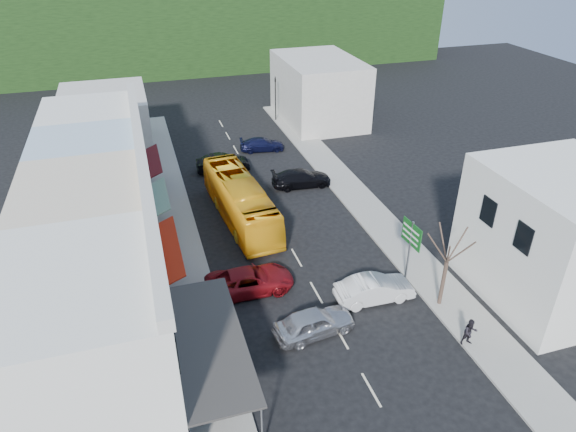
# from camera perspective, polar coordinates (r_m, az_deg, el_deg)

# --- Properties ---
(ground) EXTENTS (120.00, 120.00, 0.00)m
(ground) POSITION_cam_1_polar(r_m,az_deg,el_deg) (32.38, 3.16, -8.48)
(ground) COLOR black
(ground) RESTS_ON ground
(sidewalk_left) EXTENTS (3.00, 52.00, 0.15)m
(sidewalk_left) POSITION_cam_1_polar(r_m,az_deg,el_deg) (39.22, -12.29, -1.50)
(sidewalk_left) COLOR gray
(sidewalk_left) RESTS_ON ground
(sidewalk_right) EXTENTS (3.00, 52.00, 0.15)m
(sidewalk_right) POSITION_cam_1_polar(r_m,az_deg,el_deg) (42.57, 8.09, 1.59)
(sidewalk_right) COLOR gray
(sidewalk_right) RESTS_ON ground
(shopfront_row) EXTENTS (8.25, 30.00, 8.00)m
(shopfront_row) POSITION_cam_1_polar(r_m,az_deg,el_deg) (33.06, -20.63, -1.32)
(shopfront_row) COLOR silver
(shopfront_row) RESTS_ON ground
(right_building) EXTENTS (8.00, 9.00, 8.00)m
(right_building) POSITION_cam_1_polar(r_m,az_deg,el_deg) (34.04, 27.76, -2.09)
(right_building) COLOR silver
(right_building) RESTS_ON ground
(distant_block_left) EXTENTS (8.00, 10.00, 6.00)m
(distant_block_left) POSITION_cam_1_polar(r_m,az_deg,el_deg) (53.55, -19.53, 9.65)
(distant_block_left) COLOR #B7B2A8
(distant_block_left) RESTS_ON ground
(distant_block_right) EXTENTS (8.00, 12.00, 7.00)m
(distant_block_right) POSITION_cam_1_polar(r_m,az_deg,el_deg) (59.67, 3.41, 13.80)
(distant_block_right) COLOR #B7B2A8
(distant_block_right) RESTS_ON ground
(hillside) EXTENTS (80.00, 26.00, 14.00)m
(hillside) POSITION_cam_1_polar(r_m,az_deg,el_deg) (90.08, -12.89, 20.80)
(hillside) COLOR black
(hillside) RESTS_ON ground
(bus) EXTENTS (3.45, 11.77, 3.10)m
(bus) POSITION_cam_1_polar(r_m,az_deg,el_deg) (39.25, -5.34, 1.63)
(bus) COLOR yellow
(bus) RESTS_ON ground
(car_silver) EXTENTS (4.60, 2.37, 1.40)m
(car_silver) POSITION_cam_1_polar(r_m,az_deg,el_deg) (29.15, 2.91, -11.86)
(car_silver) COLOR #BCBCC1
(car_silver) RESTS_ON ground
(car_white) EXTENTS (4.44, 1.89, 1.40)m
(car_white) POSITION_cam_1_polar(r_m,az_deg,el_deg) (31.81, 9.57, -8.15)
(car_white) COLOR silver
(car_white) RESTS_ON ground
(car_red) EXTENTS (4.62, 1.94, 1.40)m
(car_red) POSITION_cam_1_polar(r_m,az_deg,el_deg) (32.16, -4.26, -7.26)
(car_red) COLOR maroon
(car_red) RESTS_ON ground
(car_black_near) EXTENTS (4.60, 2.09, 1.40)m
(car_black_near) POSITION_cam_1_polar(r_m,az_deg,el_deg) (44.58, 1.50, 4.18)
(car_black_near) COLOR black
(car_black_near) RESTS_ON ground
(car_black_far) EXTENTS (4.49, 2.04, 1.40)m
(car_black_far) POSITION_cam_1_polar(r_m,az_deg,el_deg) (47.66, -7.24, 5.72)
(car_black_far) COLOR black
(car_black_far) RESTS_ON ground
(car_navy_far) EXTENTS (4.70, 2.42, 1.40)m
(car_navy_far) POSITION_cam_1_polar(r_m,az_deg,el_deg) (51.92, -2.90, 8.01)
(car_navy_far) COLOR black
(car_navy_far) RESTS_ON ground
(pedestrian_left) EXTENTS (0.52, 0.67, 1.70)m
(pedestrian_left) POSITION_cam_1_polar(r_m,az_deg,el_deg) (30.67, -12.20, -9.41)
(pedestrian_left) COLOR black
(pedestrian_left) RESTS_ON sidewalk_left
(pedestrian_right) EXTENTS (0.74, 0.51, 1.70)m
(pedestrian_right) POSITION_cam_1_polar(r_m,az_deg,el_deg) (29.83, 19.58, -12.04)
(pedestrian_right) COLOR black
(pedestrian_right) RESTS_ON sidewalk_right
(direction_sign) EXTENTS (0.50, 2.01, 4.39)m
(direction_sign) POSITION_cam_1_polar(r_m,az_deg,el_deg) (32.92, 13.30, -3.93)
(direction_sign) COLOR #12541A
(direction_sign) RESTS_ON ground
(street_tree) EXTENTS (2.11, 2.11, 6.28)m
(street_tree) POSITION_cam_1_polar(r_m,az_deg,el_deg) (30.88, 17.23, -4.92)
(street_tree) COLOR #3A2920
(street_tree) RESTS_ON ground
(traffic_signal) EXTENTS (0.72, 1.12, 5.10)m
(traffic_signal) POSITION_cam_1_polar(r_m,az_deg,el_deg) (59.49, -1.40, 12.84)
(traffic_signal) COLOR black
(traffic_signal) RESTS_ON ground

